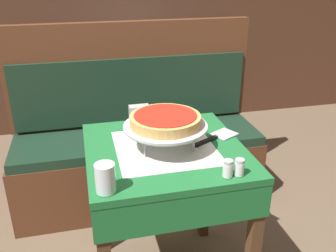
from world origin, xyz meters
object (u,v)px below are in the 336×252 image
Objects in this scene: dining_table_rear at (137,72)px; pizza_server at (216,137)px; napkin_holder at (139,114)px; condiment_caddy at (140,56)px; deep_dish_pizza at (166,120)px; water_glass_near at (105,178)px; pizza_pan_stand at (166,127)px; dining_table_front at (165,170)px; salt_shaker at (228,168)px; pepper_shaker at (239,167)px; booth_bench at (138,152)px.

dining_table_rear is 3.14× the size of pizza_server.
napkin_holder is 1.32m from condiment_caddy.
deep_dish_pizza is 2.78× the size of water_glass_near.
pizza_pan_stand is at bearing 43.97° from water_glass_near.
condiment_caddy is at bearing 93.13° from pizza_server.
dining_table_front is at bearing 45.13° from water_glass_near.
pizza_pan_stand reaches higher than dining_table_front.
condiment_caddy reaches higher than dining_table_rear.
dining_table_front is at bearing -95.85° from condiment_caddy.
pizza_server is at bearing 10.22° from pizza_pan_stand.
salt_shaker is 0.63m from napkin_holder.
dining_table_rear is 7.73× the size of napkin_holder.
pizza_server reaches higher than dining_table_front.
salt_shaker is at bearing -0.96° from water_glass_near.
dining_table_front is at bearing -171.56° from pizza_server.
dining_table_front is 0.22m from pizza_pan_stand.
pepper_shaker is at bearing -52.47° from deep_dish_pizza.
dining_table_front is at bearing 127.35° from pepper_shaker.
salt_shaker is 1.03× the size of pepper_shaker.
salt_shaker reaches higher than pepper_shaker.
pizza_pan_stand is 1.19× the size of deep_dish_pizza.
deep_dish_pizza is (0.00, -0.81, 0.57)m from booth_bench.
pepper_shaker is (-0.03, -0.33, 0.03)m from pizza_server.
pizza_server is 1.66× the size of condiment_caddy.
pepper_shaker is at bearing 0.00° from salt_shaker.
pizza_pan_stand is (0.00, -0.81, 0.53)m from booth_bench.
napkin_holder is (-0.20, -1.32, 0.16)m from dining_table_rear.
dining_table_front is 11.39× the size of salt_shaker.
dining_table_rear is at bearing 77.48° from water_glass_near.
water_glass_near is (-0.28, -0.27, -0.05)m from pizza_pan_stand.
dining_table_front is at bearing -95.02° from dining_table_rear.
booth_bench is 1.20m from salt_shaker.
dining_table_rear is at bearing 134.15° from condiment_caddy.
salt_shaker is (0.17, -0.28, -0.07)m from pizza_pan_stand.
pepper_shaker is at bearing -95.08° from pizza_server.
dining_table_rear is at bearing 92.34° from pepper_shaker.
booth_bench reaches higher than pizza_server.
booth_bench reaches higher than water_glass_near.
pizza_pan_stand is 0.36m from pepper_shaker.
pizza_server is (0.24, 0.04, -0.13)m from deep_dish_pizza.
booth_bench is at bearing -99.72° from dining_table_rear.
pepper_shaker is at bearing -0.87° from water_glass_near.
water_glass_near is (-0.42, -1.90, 0.16)m from dining_table_rear.
water_glass_near reaches higher than dining_table_front.
pizza_pan_stand reaches higher than salt_shaker.
deep_dish_pizza is 3.00× the size of napkin_holder.
booth_bench is 14.86× the size of water_glass_near.
water_glass_near is (-0.28, -0.27, -0.08)m from deep_dish_pizza.
booth_bench is 1.22m from water_glass_near.
booth_bench is 4.48× the size of pizza_pan_stand.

